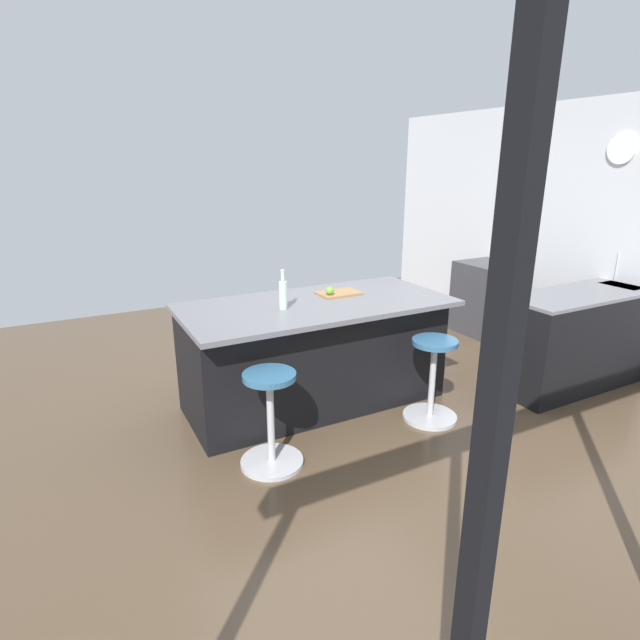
{
  "coord_description": "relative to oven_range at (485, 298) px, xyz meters",
  "views": [
    {
      "loc": [
        2.04,
        3.51,
        2.03
      ],
      "look_at": [
        0.21,
        0.04,
        0.78
      ],
      "focal_mm": 28.29,
      "sensor_mm": 36.0,
      "label": 1
    }
  ],
  "objects": [
    {
      "name": "ground_plane",
      "position": [
        2.51,
        0.8,
        -0.43
      ],
      "size": [
        7.49,
        7.49,
        0.0
      ],
      "primitive_type": "plane",
      "color": "brown"
    },
    {
      "name": "interior_partition_left",
      "position": [
        -0.35,
        0.8,
        0.88
      ],
      "size": [
        0.15,
        5.76,
        2.62
      ],
      "color": "silver",
      "rests_on": "ground_plane"
    },
    {
      "name": "sink_cabinet",
      "position": [
        -0.0,
        1.52,
        0.02
      ],
      "size": [
        2.34,
        0.6,
        1.17
      ],
      "color": "black",
      "rests_on": "ground_plane"
    },
    {
      "name": "oven_range",
      "position": [
        0.0,
        0.0,
        0.0
      ],
      "size": [
        0.6,
        0.61,
        0.86
      ],
      "color": "#38383D",
      "rests_on": "ground_plane"
    },
    {
      "name": "kitchen_island",
      "position": [
        2.72,
        0.74,
        0.03
      ],
      "size": [
        2.22,
        1.06,
        0.92
      ],
      "color": "black",
      "rests_on": "ground_plane"
    },
    {
      "name": "stool_by_window",
      "position": [
        2.02,
        1.45,
        -0.11
      ],
      "size": [
        0.44,
        0.44,
        0.69
      ],
      "color": "#B7B7BC",
      "rests_on": "ground_plane"
    },
    {
      "name": "stool_middle",
      "position": [
        3.42,
        1.45,
        -0.11
      ],
      "size": [
        0.44,
        0.44,
        0.69
      ],
      "color": "#B7B7BC",
      "rests_on": "ground_plane"
    },
    {
      "name": "cutting_board",
      "position": [
        2.43,
        0.65,
        0.5
      ],
      "size": [
        0.36,
        0.24,
        0.02
      ],
      "primitive_type": "cube",
      "color": "olive",
      "rests_on": "kitchen_island"
    },
    {
      "name": "apple_green",
      "position": [
        2.55,
        0.69,
        0.54
      ],
      "size": [
        0.07,
        0.07,
        0.07
      ],
      "primitive_type": "sphere",
      "color": "#609E2D",
      "rests_on": "cutting_board"
    },
    {
      "name": "water_bottle",
      "position": [
        3.04,
        0.84,
        0.61
      ],
      "size": [
        0.06,
        0.06,
        0.31
      ],
      "color": "silver",
      "rests_on": "kitchen_island"
    }
  ]
}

